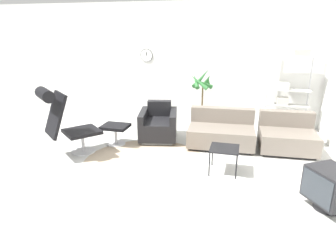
{
  "coord_description": "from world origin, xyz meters",
  "views": [
    {
      "loc": [
        1.63,
        -4.46,
        2.17
      ],
      "look_at": [
        0.35,
        0.39,
        0.55
      ],
      "focal_mm": 32.0,
      "sensor_mm": 36.0,
      "label": 1
    }
  ],
  "objects_px": {
    "couch_second": "(287,137)",
    "couch_low": "(221,133)",
    "lounge_chair": "(63,117)",
    "ottoman": "(115,130)",
    "armchair_red": "(158,126)",
    "side_table": "(224,150)",
    "crt_television": "(331,188)",
    "potted_plant": "(202,101)",
    "shelf_unit": "(289,82)"
  },
  "relations": [
    {
      "from": "couch_second",
      "to": "couch_low",
      "type": "bearing_deg",
      "value": -0.69
    },
    {
      "from": "couch_low",
      "to": "lounge_chair",
      "type": "bearing_deg",
      "value": 21.93
    },
    {
      "from": "lounge_chair",
      "to": "ottoman",
      "type": "distance_m",
      "value": 1.06
    },
    {
      "from": "armchair_red",
      "to": "couch_low",
      "type": "xyz_separation_m",
      "value": [
        1.29,
        -0.04,
        -0.03
      ]
    },
    {
      "from": "couch_second",
      "to": "side_table",
      "type": "distance_m",
      "value": 1.63
    },
    {
      "from": "crt_television",
      "to": "armchair_red",
      "type": "bearing_deg",
      "value": 22.23
    },
    {
      "from": "lounge_chair",
      "to": "armchair_red",
      "type": "distance_m",
      "value": 1.91
    },
    {
      "from": "armchair_red",
      "to": "potted_plant",
      "type": "bearing_deg",
      "value": -136.36
    },
    {
      "from": "side_table",
      "to": "crt_television",
      "type": "xyz_separation_m",
      "value": [
        1.36,
        -0.71,
        -0.07
      ]
    },
    {
      "from": "ottoman",
      "to": "crt_television",
      "type": "bearing_deg",
      "value": -21.58
    },
    {
      "from": "side_table",
      "to": "potted_plant",
      "type": "relative_size",
      "value": 0.33
    },
    {
      "from": "lounge_chair",
      "to": "crt_television",
      "type": "distance_m",
      "value": 4.22
    },
    {
      "from": "couch_second",
      "to": "side_table",
      "type": "height_order",
      "value": "couch_second"
    },
    {
      "from": "ottoman",
      "to": "couch_low",
      "type": "distance_m",
      "value": 2.07
    },
    {
      "from": "side_table",
      "to": "couch_low",
      "type": "bearing_deg",
      "value": 97.28
    },
    {
      "from": "couch_low",
      "to": "side_table",
      "type": "bearing_deg",
      "value": 93.88
    },
    {
      "from": "lounge_chair",
      "to": "couch_low",
      "type": "height_order",
      "value": "lounge_chair"
    },
    {
      "from": "side_table",
      "to": "potted_plant",
      "type": "distance_m",
      "value": 2.39
    },
    {
      "from": "ottoman",
      "to": "shelf_unit",
      "type": "relative_size",
      "value": 0.26
    },
    {
      "from": "lounge_chair",
      "to": "potted_plant",
      "type": "bearing_deg",
      "value": 88.4
    },
    {
      "from": "lounge_chair",
      "to": "shelf_unit",
      "type": "height_order",
      "value": "shelf_unit"
    },
    {
      "from": "ottoman",
      "to": "potted_plant",
      "type": "distance_m",
      "value": 2.17
    },
    {
      "from": "armchair_red",
      "to": "shelf_unit",
      "type": "bearing_deg",
      "value": -165.83
    },
    {
      "from": "armchair_red",
      "to": "side_table",
      "type": "distance_m",
      "value": 1.88
    },
    {
      "from": "lounge_chair",
      "to": "potted_plant",
      "type": "xyz_separation_m",
      "value": [
        2.07,
        2.34,
        -0.12
      ]
    },
    {
      "from": "couch_low",
      "to": "side_table",
      "type": "xyz_separation_m",
      "value": [
        0.15,
        -1.18,
        0.12
      ]
    },
    {
      "from": "crt_television",
      "to": "potted_plant",
      "type": "xyz_separation_m",
      "value": [
        -2.08,
        2.98,
        0.31
      ]
    },
    {
      "from": "lounge_chair",
      "to": "crt_television",
      "type": "xyz_separation_m",
      "value": [
        4.15,
        -0.64,
        -0.43
      ]
    },
    {
      "from": "shelf_unit",
      "to": "crt_television",
      "type": "bearing_deg",
      "value": -85.84
    },
    {
      "from": "ottoman",
      "to": "armchair_red",
      "type": "distance_m",
      "value": 0.89
    },
    {
      "from": "ottoman",
      "to": "couch_second",
      "type": "xyz_separation_m",
      "value": [
        3.22,
        0.55,
        -0.05
      ]
    },
    {
      "from": "couch_low",
      "to": "couch_second",
      "type": "bearing_deg",
      "value": 179.31
    },
    {
      "from": "lounge_chair",
      "to": "side_table",
      "type": "distance_m",
      "value": 2.8
    },
    {
      "from": "couch_second",
      "to": "crt_television",
      "type": "relative_size",
      "value": 1.52
    },
    {
      "from": "crt_television",
      "to": "ottoman",
      "type": "bearing_deg",
      "value": 35.13
    },
    {
      "from": "side_table",
      "to": "potted_plant",
      "type": "bearing_deg",
      "value": 107.4
    },
    {
      "from": "couch_low",
      "to": "crt_television",
      "type": "distance_m",
      "value": 2.42
    },
    {
      "from": "side_table",
      "to": "crt_television",
      "type": "height_order",
      "value": "crt_television"
    },
    {
      "from": "couch_second",
      "to": "side_table",
      "type": "relative_size",
      "value": 2.35
    },
    {
      "from": "potted_plant",
      "to": "shelf_unit",
      "type": "distance_m",
      "value": 1.92
    },
    {
      "from": "ottoman",
      "to": "couch_low",
      "type": "bearing_deg",
      "value": 13.91
    },
    {
      "from": "potted_plant",
      "to": "armchair_red",
      "type": "bearing_deg",
      "value": -124.38
    },
    {
      "from": "couch_second",
      "to": "potted_plant",
      "type": "distance_m",
      "value": 2.09
    },
    {
      "from": "armchair_red",
      "to": "crt_television",
      "type": "relative_size",
      "value": 1.47
    },
    {
      "from": "side_table",
      "to": "shelf_unit",
      "type": "distance_m",
      "value": 2.81
    },
    {
      "from": "lounge_chair",
      "to": "couch_low",
      "type": "distance_m",
      "value": 2.95
    },
    {
      "from": "armchair_red",
      "to": "shelf_unit",
      "type": "distance_m",
      "value": 2.98
    },
    {
      "from": "potted_plant",
      "to": "shelf_unit",
      "type": "bearing_deg",
      "value": 6.24
    },
    {
      "from": "armchair_red",
      "to": "potted_plant",
      "type": "xyz_separation_m",
      "value": [
        0.73,
        1.06,
        0.33
      ]
    },
    {
      "from": "couch_low",
      "to": "side_table",
      "type": "height_order",
      "value": "couch_low"
    }
  ]
}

